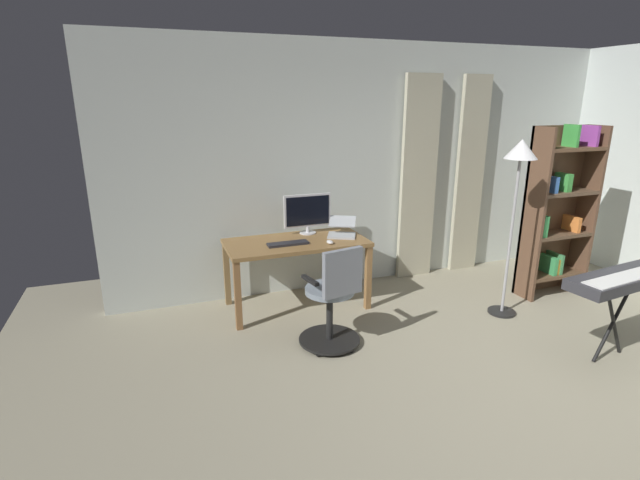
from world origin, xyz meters
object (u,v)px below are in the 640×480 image
at_px(laptop, 342,230).
at_px(bookshelf, 556,212).
at_px(floor_lamp, 519,172).
at_px(computer_mouse, 330,242).
at_px(piano_keyboard, 622,281).
at_px(desk, 296,249).
at_px(office_chair, 333,300).
at_px(computer_monitor, 307,212).
at_px(computer_keyboard, 288,244).

distance_m(laptop, bookshelf, 2.39).
bearing_deg(floor_lamp, computer_mouse, -22.52).
height_order(computer_mouse, piano_keyboard, piano_keyboard).
bearing_deg(piano_keyboard, desk, -47.84).
bearing_deg(piano_keyboard, floor_lamp, -82.97).
xyz_separation_m(laptop, bookshelf, (-2.30, 0.63, 0.15)).
bearing_deg(office_chair, computer_monitor, 71.16).
bearing_deg(laptop, bookshelf, -168.81).
relative_size(office_chair, bookshelf, 0.51).
height_order(computer_keyboard, piano_keyboard, piano_keyboard).
relative_size(laptop, computer_mouse, 4.46).
bearing_deg(desk, computer_mouse, 143.58).
bearing_deg(office_chair, bookshelf, -4.29).
bearing_deg(computer_mouse, computer_monitor, -79.24).
xyz_separation_m(computer_mouse, piano_keyboard, (-1.91, 1.72, -0.04)).
height_order(desk, laptop, laptop).
relative_size(desk, bookshelf, 0.77).
bearing_deg(computer_keyboard, computer_mouse, 164.51).
relative_size(computer_keyboard, laptop, 0.94).
xyz_separation_m(office_chair, laptop, (-0.48, -0.96, 0.34)).
height_order(desk, computer_monitor, computer_monitor).
bearing_deg(bookshelf, floor_lamp, 19.09).
height_order(office_chair, computer_keyboard, office_chair).
height_order(computer_monitor, computer_mouse, computer_monitor).
bearing_deg(desk, floor_lamp, 155.18).
distance_m(desk, office_chair, 0.95).
xyz_separation_m(office_chair, computer_keyboard, (0.16, -0.83, 0.30)).
bearing_deg(computer_mouse, laptop, -133.93).
bearing_deg(laptop, computer_monitor, -6.08).
xyz_separation_m(desk, computer_monitor, (-0.20, -0.23, 0.33)).
bearing_deg(laptop, office_chair, 89.88).
bearing_deg(piano_keyboard, computer_keyboard, -44.86).
relative_size(computer_monitor, computer_keyboard, 1.26).
xyz_separation_m(computer_monitor, bookshelf, (-2.62, 0.84, -0.03)).
bearing_deg(laptop, desk, 29.75).
distance_m(computer_mouse, bookshelf, 2.57).
height_order(computer_keyboard, floor_lamp, floor_lamp).
xyz_separation_m(desk, piano_keyboard, (-2.20, 1.93, 0.07)).
height_order(computer_monitor, floor_lamp, floor_lamp).
distance_m(desk, piano_keyboard, 2.93).
distance_m(computer_monitor, computer_keyboard, 0.52).
distance_m(office_chair, floor_lamp, 2.17).
relative_size(office_chair, laptop, 2.15).
distance_m(computer_keyboard, bookshelf, 3.00).
relative_size(desk, piano_keyboard, 1.34).
height_order(office_chair, computer_mouse, office_chair).
relative_size(computer_keyboard, computer_mouse, 4.17).
height_order(desk, office_chair, office_chair).
height_order(computer_monitor, computer_keyboard, computer_monitor).
relative_size(laptop, floor_lamp, 0.25).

